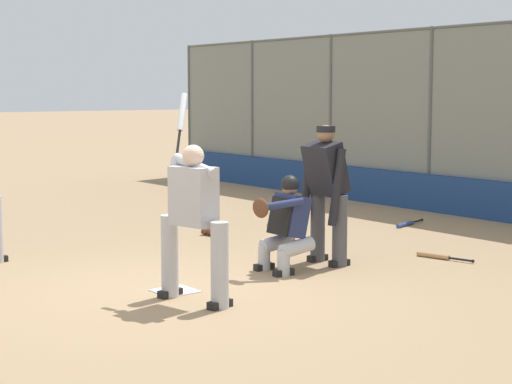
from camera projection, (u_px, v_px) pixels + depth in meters
name	position (u px, v px, depth m)	size (l,w,h in m)	color
ground_plane	(175.00, 291.00, 9.43)	(160.00, 160.00, 0.00)	#9E7F5B
home_plate_marker	(175.00, 291.00, 9.42)	(0.43, 0.43, 0.01)	white
batter_at_plate	(193.00, 217.00, 8.85)	(1.10, 0.55, 2.18)	#B7B7BC
catcher_behind_plate	(285.00, 222.00, 10.41)	(0.63, 0.74, 1.18)	#B7B7BC
umpire_home	(326.00, 190.00, 10.81)	(0.72, 0.43, 1.78)	#4C4C51
spare_bat_near_backstop	(300.00, 208.00, 15.96)	(0.12, 0.86, 0.07)	black
spare_bat_by_padding	(407.00, 224.00, 14.02)	(0.30, 0.88, 0.07)	black
spare_bat_third_base_side	(438.00, 256.00, 11.26)	(0.81, 0.23, 0.07)	black
fielding_glove_on_dirt	(212.00, 231.00, 13.09)	(0.34, 0.26, 0.12)	#56331E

